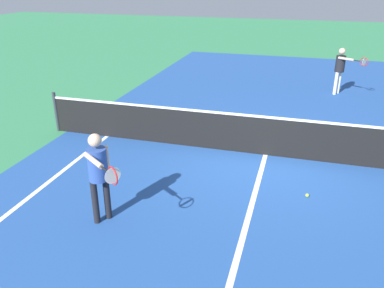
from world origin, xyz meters
The scene contains 7 objects.
ground_plane centered at (0.00, 0.00, 0.00)m, with size 60.00×60.00×0.00m, color #337F51.
court_surface_inbounds centered at (0.00, 0.00, 0.00)m, with size 10.62×24.40×0.00m, color #234C93.
line_center_service centered at (0.00, -3.20, 0.00)m, with size 0.10×6.40×0.01m, color white.
net centered at (0.00, 0.00, 0.49)m, with size 11.21×0.09×1.07m.
player_near centered at (-2.38, -3.45, 0.99)m, with size 0.90×0.94×1.60m.
player_far centered at (1.84, 5.81, 0.99)m, with size 0.95×0.90×1.59m.
tennis_ball_near_net centered at (0.97, -1.67, 0.03)m, with size 0.07×0.07×0.07m, color #CCE033.
Camera 1 is at (0.65, -8.45, 3.91)m, focal length 36.57 mm.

